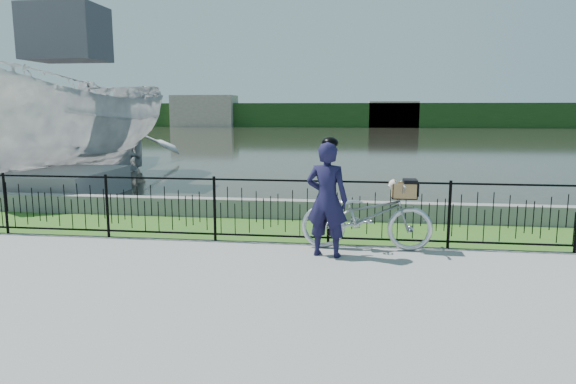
# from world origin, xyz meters

# --- Properties ---
(ground) EXTENTS (120.00, 120.00, 0.00)m
(ground) POSITION_xyz_m (0.00, 0.00, 0.00)
(ground) COLOR gray
(ground) RESTS_ON ground
(grass_strip) EXTENTS (60.00, 2.00, 0.01)m
(grass_strip) POSITION_xyz_m (0.00, 2.60, 0.00)
(grass_strip) COLOR #335F1E
(grass_strip) RESTS_ON ground
(water) EXTENTS (120.00, 120.00, 0.00)m
(water) POSITION_xyz_m (0.00, 33.00, 0.00)
(water) COLOR black
(water) RESTS_ON ground
(quay_wall) EXTENTS (60.00, 0.30, 0.40)m
(quay_wall) POSITION_xyz_m (0.00, 3.60, 0.20)
(quay_wall) COLOR slate
(quay_wall) RESTS_ON ground
(fence) EXTENTS (14.00, 0.06, 1.15)m
(fence) POSITION_xyz_m (0.00, 1.60, 0.58)
(fence) COLOR black
(fence) RESTS_ON ground
(far_treeline) EXTENTS (120.00, 6.00, 3.00)m
(far_treeline) POSITION_xyz_m (0.00, 60.00, 1.50)
(far_treeline) COLOR #20441A
(far_treeline) RESTS_ON ground
(far_building_left) EXTENTS (8.00, 4.00, 4.00)m
(far_building_left) POSITION_xyz_m (-18.00, 58.00, 2.00)
(far_building_left) COLOR #A69685
(far_building_left) RESTS_ON ground
(far_building_right) EXTENTS (6.00, 3.00, 3.20)m
(far_building_right) POSITION_xyz_m (6.00, 58.50, 1.60)
(far_building_right) COLOR #A69685
(far_building_right) RESTS_ON ground
(bicycle_rig) EXTENTS (2.15, 0.75, 1.20)m
(bicycle_rig) POSITION_xyz_m (1.65, 1.40, 0.57)
(bicycle_rig) COLOR #B6BCC3
(bicycle_rig) RESTS_ON ground
(cyclist) EXTENTS (0.74, 0.56, 1.89)m
(cyclist) POSITION_xyz_m (1.01, 0.91, 0.93)
(cyclist) COLOR #141232
(cyclist) RESTS_ON ground
(boat_near) EXTENTS (4.63, 9.49, 5.32)m
(boat_near) POSITION_xyz_m (-7.17, 7.76, 1.89)
(boat_near) COLOR #B8B8B8
(boat_near) RESTS_ON water
(boat_far) EXTENTS (8.49, 10.96, 2.09)m
(boat_far) POSITION_xyz_m (-9.64, 11.77, 1.05)
(boat_far) COLOR #B8B8B8
(boat_far) RESTS_ON water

